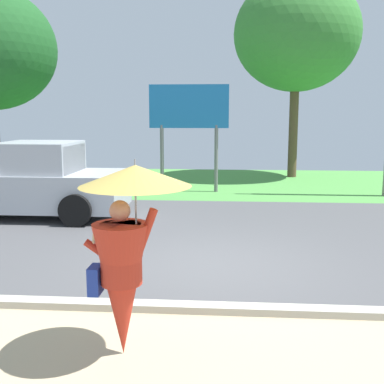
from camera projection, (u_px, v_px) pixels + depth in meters
The scene contains 5 objects.
ground_plane at pixel (217, 227), 11.17m from camera, with size 40.00×22.00×0.20m.
monk_pedestrian at pixel (126, 250), 5.01m from camera, with size 1.16×1.16×2.13m.
pickup_truck at pixel (23, 182), 12.00m from camera, with size 5.20×2.28×1.88m.
roadside_billboard at pixel (189, 114), 15.53m from camera, with size 2.60×0.12×3.50m.
tree_left_far at pixel (297, 34), 18.66m from camera, with size 4.91×4.91×7.88m.
Camera 1 is at (0.26, -7.95, 2.59)m, focal length 44.62 mm.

